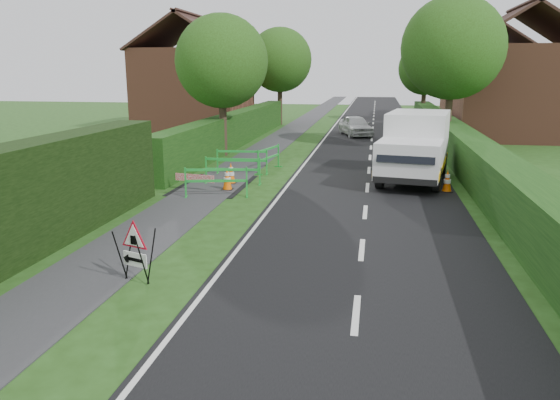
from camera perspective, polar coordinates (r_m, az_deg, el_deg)
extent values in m
plane|color=#214213|center=(9.13, -8.63, -13.30)|extent=(120.00, 120.00, 0.00)
cube|color=black|center=(42.90, 9.70, 7.77)|extent=(6.00, 90.00, 0.02)
cube|color=#2D2D30|center=(43.28, 2.33, 8.00)|extent=(2.00, 90.00, 0.02)
cube|color=#14380F|center=(30.96, -4.60, 5.79)|extent=(1.00, 24.00, 1.80)
cube|color=#14380F|center=(24.35, 18.77, 3.05)|extent=(1.20, 50.00, 1.50)
cube|color=brown|center=(39.81, -8.86, 11.34)|extent=(7.00, 7.00, 5.50)
cube|color=#331E19|center=(40.46, -11.52, 16.71)|extent=(4.00, 7.40, 2.58)
cube|color=#331E19|center=(39.35, -6.55, 16.99)|extent=(4.00, 7.40, 2.58)
cube|color=#331E19|center=(39.95, -9.13, 18.43)|extent=(0.25, 7.40, 0.18)
cube|color=brown|center=(36.68, 23.38, 10.26)|extent=(7.00, 7.00, 5.50)
cube|color=#331E19|center=(36.39, 21.18, 16.51)|extent=(4.00, 7.40, 2.58)
cube|color=#331E19|center=(37.18, 26.68, 15.92)|extent=(4.00, 7.40, 2.58)
cube|color=#331E19|center=(36.84, 24.13, 17.92)|extent=(0.25, 7.40, 0.18)
cube|color=brown|center=(50.59, 20.92, 11.04)|extent=(7.00, 7.00, 5.50)
cube|color=#331E19|center=(50.34, 19.26, 15.55)|extent=(4.00, 7.40, 2.58)
cube|color=#331E19|center=(50.98, 23.28, 15.19)|extent=(4.00, 7.40, 2.58)
cube|color=#331E19|center=(50.70, 21.40, 16.61)|extent=(0.25, 7.40, 0.18)
cylinder|color=#2D2116|center=(26.87, -5.95, 7.42)|extent=(0.36, 0.36, 2.62)
sphere|color=#234011|center=(26.73, -6.12, 14.22)|extent=(4.40, 4.40, 4.40)
cylinder|color=#2D2116|center=(30.05, 17.12, 7.87)|extent=(0.36, 0.36, 2.97)
sphere|color=#234011|center=(29.96, 17.62, 14.92)|extent=(5.20, 5.20, 5.20)
cylinder|color=#2D2116|center=(42.43, -0.01, 9.79)|extent=(0.36, 0.36, 2.80)
sphere|color=#234011|center=(42.35, -0.01, 14.44)|extent=(4.80, 4.80, 4.80)
cylinder|color=#2D2116|center=(45.95, 14.72, 9.42)|extent=(0.36, 0.36, 2.45)
sphere|color=#234011|center=(45.86, 14.95, 13.17)|extent=(4.20, 4.20, 4.20)
cylinder|color=black|center=(11.18, -16.40, -5.58)|extent=(0.13, 0.32, 1.06)
cylinder|color=black|center=(11.35, -15.44, -5.21)|extent=(0.13, 0.32, 1.06)
cylinder|color=black|center=(10.79, -14.24, -6.12)|extent=(0.13, 0.32, 1.06)
cylinder|color=black|center=(10.98, -13.28, -5.73)|extent=(0.13, 0.32, 1.06)
cube|color=white|center=(11.08, -14.90, -6.03)|extent=(0.57, 0.21, 0.29)
cube|color=black|center=(11.07, -14.95, -6.05)|extent=(0.40, 0.15, 0.07)
cone|color=black|center=(11.23, -15.80, -5.84)|extent=(0.18, 0.21, 0.17)
cube|color=black|center=(10.95, -15.10, -4.08)|extent=(0.13, 0.05, 0.17)
cube|color=silver|center=(21.96, 14.19, 6.22)|extent=(2.69, 3.77, 2.07)
cube|color=silver|center=(19.43, 13.35, 4.17)|extent=(2.49, 2.56, 1.27)
cube|color=black|center=(18.33, 13.02, 4.64)|extent=(1.90, 0.56, 0.58)
cube|color=yellow|center=(21.22, 10.88, 3.90)|extent=(0.91, 5.23, 0.26)
cube|color=yellow|center=(21.01, 16.73, 3.48)|extent=(0.91, 5.23, 0.26)
cube|color=black|center=(18.49, 12.88, 1.95)|extent=(2.09, 0.48, 0.21)
cylinder|color=black|center=(19.61, 10.43, 2.45)|extent=(0.40, 0.89, 0.86)
cylinder|color=black|center=(19.41, 16.06, 2.04)|extent=(0.40, 0.89, 0.86)
cylinder|color=black|center=(22.98, 11.84, 3.98)|extent=(0.40, 0.89, 0.86)
cylinder|color=black|center=(22.81, 16.65, 3.63)|extent=(0.40, 0.89, 0.86)
cube|color=black|center=(19.61, 17.00, 0.86)|extent=(0.38, 0.38, 0.04)
cone|color=#FD6508|center=(19.53, 17.08, 2.00)|extent=(0.32, 0.32, 0.75)
cylinder|color=white|center=(19.54, 17.07, 1.89)|extent=(0.25, 0.25, 0.14)
cylinder|color=white|center=(19.50, 17.11, 2.43)|extent=(0.17, 0.17, 0.10)
cube|color=black|center=(22.07, 16.09, 2.28)|extent=(0.38, 0.38, 0.04)
cone|color=#FD6508|center=(22.00, 16.16, 3.29)|extent=(0.32, 0.32, 0.75)
cylinder|color=white|center=(22.01, 16.15, 3.19)|extent=(0.25, 0.25, 0.14)
cylinder|color=white|center=(21.98, 16.18, 3.67)|extent=(0.17, 0.17, 0.10)
cube|color=black|center=(24.21, 14.10, 3.35)|extent=(0.38, 0.38, 0.04)
cone|color=#FD6508|center=(24.14, 14.16, 4.27)|extent=(0.32, 0.32, 0.75)
cylinder|color=white|center=(24.15, 14.15, 4.18)|extent=(0.25, 0.25, 0.14)
cylinder|color=white|center=(24.12, 14.18, 4.62)|extent=(0.17, 0.17, 0.10)
cube|color=black|center=(19.16, -5.52, 1.11)|extent=(0.38, 0.38, 0.04)
cone|color=#FD6508|center=(19.08, -5.54, 2.27)|extent=(0.32, 0.32, 0.75)
cylinder|color=white|center=(19.09, -5.54, 2.16)|extent=(0.25, 0.25, 0.14)
cylinder|color=white|center=(19.05, -5.55, 2.71)|extent=(0.17, 0.17, 0.10)
cube|color=black|center=(20.23, -5.13, 1.78)|extent=(0.38, 0.38, 0.04)
cone|color=#FD6508|center=(20.16, -5.15, 2.88)|extent=(0.32, 0.32, 0.75)
cylinder|color=white|center=(20.16, -5.15, 2.77)|extent=(0.25, 0.25, 0.14)
cylinder|color=white|center=(20.13, -5.16, 3.30)|extent=(0.17, 0.17, 0.10)
cube|color=green|center=(18.10, -9.84, 1.80)|extent=(0.06, 0.06, 1.00)
cube|color=green|center=(17.96, -3.49, 1.88)|extent=(0.06, 0.06, 1.00)
cube|color=green|center=(17.92, -6.72, 3.16)|extent=(1.96, 0.49, 0.08)
cube|color=green|center=(17.99, -6.68, 2.00)|extent=(1.96, 0.49, 0.08)
cube|color=green|center=(18.20, -9.78, 0.32)|extent=(0.14, 0.35, 0.04)
cube|color=green|center=(18.06, -3.47, 0.39)|extent=(0.14, 0.35, 0.04)
cube|color=green|center=(20.29, -7.73, 3.12)|extent=(0.05, 0.05, 1.00)
cube|color=green|center=(19.87, -2.13, 3.02)|extent=(0.05, 0.05, 1.00)
cube|color=green|center=(19.99, -4.98, 4.26)|extent=(2.00, 0.15, 0.08)
cube|color=green|center=(20.05, -4.96, 3.21)|extent=(2.00, 0.15, 0.08)
cube|color=green|center=(20.38, -7.68, 1.79)|extent=(0.08, 0.35, 0.04)
cube|color=green|center=(19.96, -2.12, 1.66)|extent=(0.08, 0.35, 0.04)
cube|color=green|center=(22.15, -6.55, 4.02)|extent=(0.05, 0.05, 1.00)
cube|color=green|center=(21.85, -1.39, 3.97)|extent=(0.05, 0.05, 1.00)
cube|color=green|center=(21.92, -4.01, 5.08)|extent=(2.00, 0.23, 0.08)
cube|color=green|center=(21.97, -3.99, 4.13)|extent=(2.00, 0.23, 0.08)
cube|color=green|center=(22.24, -6.52, 2.80)|extent=(0.09, 0.35, 0.04)
cube|color=green|center=(21.93, -1.39, 2.74)|extent=(0.09, 0.35, 0.04)
cube|color=green|center=(21.79, -2.29, 3.94)|extent=(0.06, 0.06, 1.00)
cube|color=green|center=(23.58, -0.17, 4.68)|extent=(0.06, 0.06, 1.00)
cube|color=green|center=(22.62, -1.19, 5.37)|extent=(0.52, 1.96, 0.08)
cube|color=green|center=(22.67, -1.19, 4.45)|extent=(0.52, 1.96, 0.08)
cube|color=green|center=(21.87, -2.28, 2.70)|extent=(0.35, 0.14, 0.04)
cube|color=green|center=(23.66, -0.17, 3.53)|extent=(0.35, 0.14, 0.04)
cube|color=red|center=(19.21, -8.86, 0.98)|extent=(1.48, 0.31, 0.25)
imported|color=silver|center=(35.38, 7.91, 7.70)|extent=(2.59, 4.04, 1.28)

